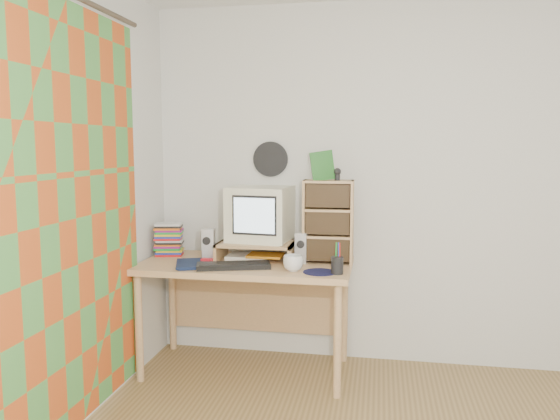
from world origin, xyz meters
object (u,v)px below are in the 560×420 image
at_px(dvd_stack, 169,237).
at_px(diary, 176,262).
at_px(desk, 248,280).
at_px(crt_monitor, 259,214).
at_px(mug, 293,263).
at_px(cd_rack, 328,221).
at_px(keyboard, 234,266).

bearing_deg(dvd_stack, diary, -73.34).
relative_size(desk, diary, 5.51).
relative_size(desk, crt_monitor, 3.55).
xyz_separation_m(mug, diary, (-0.77, -0.01, -0.02)).
height_order(crt_monitor, cd_rack, cd_rack).
distance_m(crt_monitor, keyboard, 0.45).
xyz_separation_m(keyboard, diary, (-0.38, -0.02, 0.01)).
relative_size(crt_monitor, keyboard, 0.85).
bearing_deg(cd_rack, keyboard, -154.41).
relative_size(mug, diary, 0.50).
relative_size(keyboard, mug, 3.70).
distance_m(cd_rack, mug, 0.42).
height_order(dvd_stack, diary, dvd_stack).
distance_m(dvd_stack, diary, 0.39).
bearing_deg(dvd_stack, cd_rack, -13.29).
height_order(crt_monitor, mug, crt_monitor).
relative_size(desk, mug, 11.11).
bearing_deg(cd_rack, mug, -123.10).
xyz_separation_m(desk, crt_monitor, (0.06, 0.09, 0.44)).
xyz_separation_m(desk, dvd_stack, (-0.59, 0.08, 0.26)).
relative_size(keyboard, cd_rack, 0.85).
height_order(crt_monitor, keyboard, crt_monitor).
distance_m(dvd_stack, cd_rack, 1.14).
bearing_deg(dvd_stack, keyboard, -41.22).
relative_size(dvd_stack, cd_rack, 0.47).
bearing_deg(keyboard, diary, 165.11).
height_order(keyboard, cd_rack, cd_rack).
distance_m(dvd_stack, mug, 1.00).
bearing_deg(keyboard, crt_monitor, 55.91).
bearing_deg(dvd_stack, mug, -30.91).
height_order(desk, diary, diary).
bearing_deg(cd_rack, desk, -175.61).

